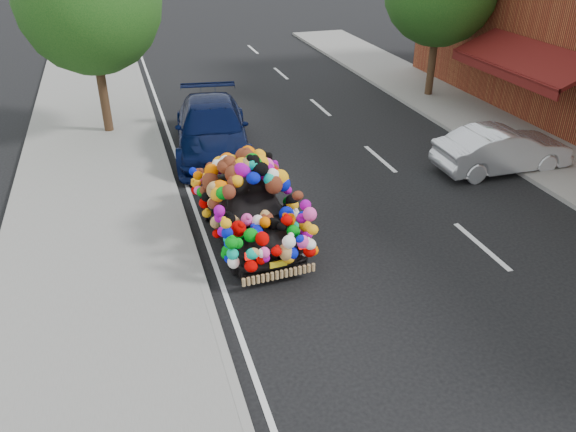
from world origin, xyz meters
name	(u,v)px	position (x,y,z in m)	size (l,w,h in m)	color
ground	(324,275)	(0.00, 0.00, 0.00)	(100.00, 100.00, 0.00)	black
sidewalk	(97,313)	(-4.30, 0.00, 0.06)	(4.00, 60.00, 0.12)	gray
kerb	(206,293)	(-2.35, 0.00, 0.07)	(0.15, 60.00, 0.13)	gray
footpath_far	(561,164)	(8.20, 3.00, 0.06)	(3.00, 40.00, 0.12)	gray
lane_markings	(481,246)	(3.60, 0.00, 0.01)	(6.00, 50.00, 0.01)	silver
tree_near_sidewalk	(88,1)	(-3.80, 9.50, 4.02)	(4.20, 4.20, 6.13)	#332114
plush_art_car	(247,195)	(-1.08, 1.91, 1.00)	(2.17, 4.20, 1.97)	black
navy_sedan	(212,129)	(-0.91, 6.94, 0.74)	(2.06, 5.07, 1.47)	#040D33
silver_hatchback	(502,149)	(6.38, 3.30, 0.61)	(1.30, 3.72, 1.23)	silver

